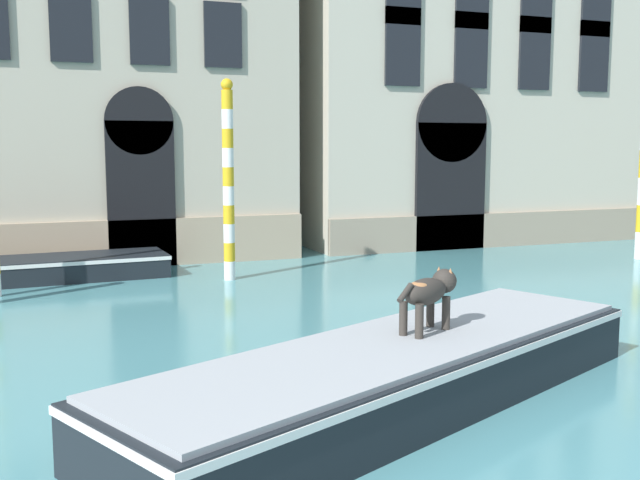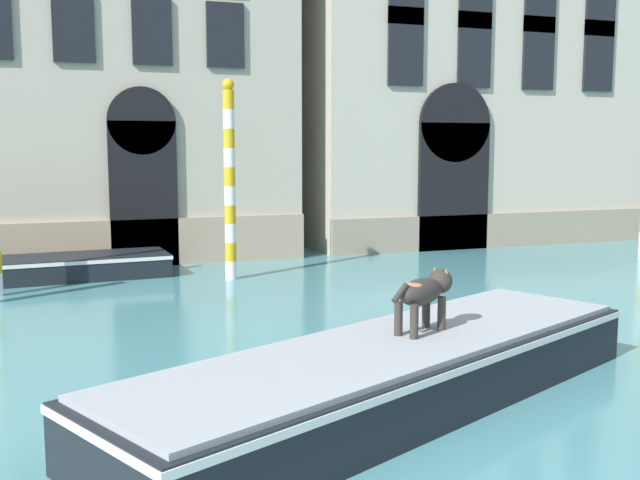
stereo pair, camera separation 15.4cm
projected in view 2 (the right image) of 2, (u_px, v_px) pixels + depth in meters
name	position (u px, v px, depth m)	size (l,w,h in m)	color
palazzo_left	(68.00, 0.00, 19.86)	(11.11, 6.13, 13.59)	#B2A893
palazzo_right	(453.00, 37.00, 23.86)	(10.62, 6.13, 12.77)	#BCB29E
boat_foreground	(393.00, 371.00, 8.58)	(7.57, 4.85, 0.75)	black
dog_on_deck	(425.00, 292.00, 8.92)	(1.02, 0.66, 0.74)	#332D28
boat_moored_near_palazzo	(49.00, 268.00, 16.54)	(5.26, 1.84, 0.51)	black
mooring_pole_0	(230.00, 180.00, 16.34)	(0.26, 0.26, 4.39)	white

